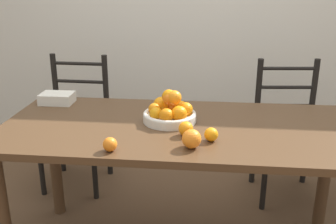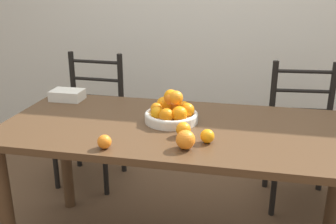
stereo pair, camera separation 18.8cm
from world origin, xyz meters
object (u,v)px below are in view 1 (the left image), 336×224
(orange_loose_3, at_px, (110,144))
(chair_left, at_px, (76,123))
(orange_loose_0, at_px, (211,134))
(orange_loose_1, at_px, (192,139))
(chair_right, at_px, (288,131))
(book_stack, at_px, (57,98))
(fruit_bowl, at_px, (170,112))
(orange_loose_2, at_px, (186,129))

(orange_loose_3, bearing_deg, chair_left, 116.40)
(orange_loose_0, height_order, chair_left, chair_left)
(orange_loose_1, xyz_separation_m, chair_right, (0.61, 0.99, -0.34))
(orange_loose_1, distance_m, book_stack, 0.96)
(orange_loose_3, relative_size, book_stack, 0.33)
(chair_left, height_order, book_stack, chair_left)
(fruit_bowl, height_order, chair_left, chair_left)
(chair_right, bearing_deg, orange_loose_0, -125.64)
(orange_loose_0, bearing_deg, chair_right, 59.86)
(chair_left, xyz_separation_m, book_stack, (0.07, -0.46, 0.33))
(orange_loose_2, relative_size, chair_right, 0.07)
(orange_loose_3, xyz_separation_m, chair_left, (-0.53, 1.06, -0.33))
(fruit_bowl, xyz_separation_m, chair_right, (0.74, 0.68, -0.35))
(orange_loose_0, relative_size, chair_right, 0.07)
(orange_loose_2, distance_m, chair_left, 1.24)
(fruit_bowl, xyz_separation_m, orange_loose_0, (0.21, -0.23, -0.02))
(chair_left, relative_size, chair_right, 1.00)
(chair_right, height_order, book_stack, chair_right)
(orange_loose_3, distance_m, chair_left, 1.23)
(fruit_bowl, distance_m, chair_left, 1.07)
(orange_loose_1, distance_m, chair_left, 1.36)
(fruit_bowl, relative_size, orange_loose_3, 4.41)
(chair_right, bearing_deg, orange_loose_1, -127.15)
(orange_loose_0, distance_m, orange_loose_2, 0.13)
(orange_loose_0, relative_size, orange_loose_3, 1.03)
(orange_loose_0, xyz_separation_m, orange_loose_3, (-0.42, -0.15, -0.00))
(orange_loose_2, height_order, book_stack, orange_loose_2)
(orange_loose_2, bearing_deg, book_stack, 152.13)
(fruit_bowl, height_order, chair_right, chair_right)
(fruit_bowl, relative_size, book_stack, 1.45)
(orange_loose_0, relative_size, orange_loose_2, 0.92)
(chair_right, xyz_separation_m, book_stack, (-1.41, -0.46, 0.33))
(orange_loose_1, height_order, chair_left, chair_left)
(orange_loose_3, relative_size, chair_left, 0.07)
(orange_loose_0, bearing_deg, orange_loose_2, 156.65)
(fruit_bowl, distance_m, orange_loose_2, 0.20)
(orange_loose_2, height_order, orange_loose_3, orange_loose_2)
(chair_right, relative_size, book_stack, 5.03)
(orange_loose_0, bearing_deg, orange_loose_3, -160.38)
(orange_loose_3, bearing_deg, book_stack, 127.30)
(orange_loose_2, bearing_deg, chair_left, 134.03)
(orange_loose_0, bearing_deg, book_stack, 152.70)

